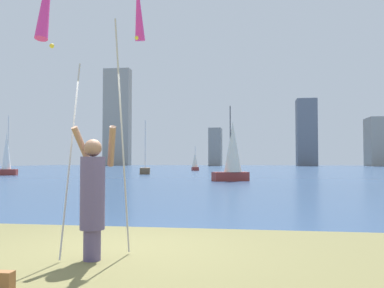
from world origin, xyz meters
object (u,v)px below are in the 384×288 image
object	(u,v)px
sailboat_0	(7,156)
sailboat_3	(145,170)
sailboat_6	(232,153)
person	(93,194)
sailboat_4	(195,162)
kite_flag_right	(138,17)

from	to	relation	value
sailboat_0	sailboat_3	xyz separation A→B (m)	(11.79, 5.32, -1.40)
sailboat_3	sailboat_6	xyz separation A→B (m)	(9.53, -13.29, 1.48)
person	sailboat_0	distance (m)	36.91
sailboat_3	sailboat_4	size ratio (longest dim) A/B	1.63
sailboat_4	sailboat_6	xyz separation A→B (m)	(6.72, -29.14, 0.75)
sailboat_0	sailboat_3	distance (m)	13.01
kite_flag_right	sailboat_0	distance (m)	36.49
sailboat_4	sailboat_6	bearing A→B (deg)	-77.01
sailboat_0	kite_flag_right	bearing A→B (deg)	-54.68
kite_flag_right	sailboat_3	distance (m)	36.41
person	sailboat_6	distance (m)	22.60
sailboat_0	sailboat_6	xyz separation A→B (m)	(21.32, -7.97, 0.09)
kite_flag_right	sailboat_3	xyz separation A→B (m)	(-9.28, 35.06, -3.21)
sailboat_0	sailboat_4	distance (m)	25.72
kite_flag_right	sailboat_0	world-z (taller)	sailboat_0
person	sailboat_3	distance (m)	36.96
sailboat_0	sailboat_6	bearing A→B (deg)	-20.50
person	sailboat_3	xyz separation A→B (m)	(-8.91, 35.87, -0.53)
person	sailboat_4	size ratio (longest dim) A/B	0.54
person	sailboat_0	size ratio (longest dim) A/B	0.33
sailboat_6	sailboat_0	bearing A→B (deg)	159.50
sailboat_4	person	bearing A→B (deg)	-83.27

